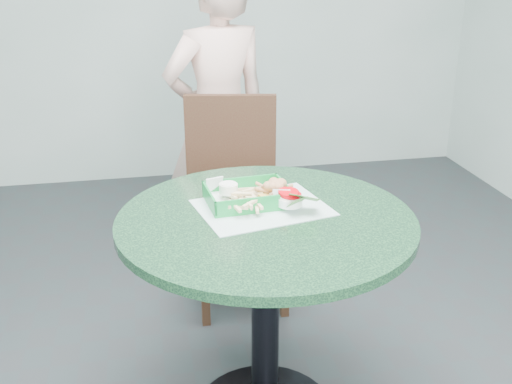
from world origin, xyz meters
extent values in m
cylinder|color=black|center=(0.00, 0.00, 0.38)|extent=(0.09, 0.09, 0.70)
cylinder|color=#1E3A2C|center=(0.00, 0.00, 0.73)|extent=(0.92, 0.92, 0.03)
cube|color=#301C13|center=(0.04, 0.77, 0.45)|extent=(0.41, 0.41, 0.04)
cube|color=#301C13|center=(0.04, 0.95, 0.70)|extent=(0.41, 0.04, 0.46)
cube|color=#301C13|center=(-0.14, 0.59, 0.21)|extent=(0.04, 0.04, 0.43)
cube|color=#301C13|center=(0.22, 0.59, 0.21)|extent=(0.04, 0.04, 0.43)
cube|color=#301C13|center=(-0.14, 0.94, 0.21)|extent=(0.04, 0.04, 0.43)
cube|color=#301C13|center=(0.22, 0.94, 0.21)|extent=(0.04, 0.04, 0.43)
imported|color=beige|center=(0.01, 1.18, 0.75)|extent=(0.63, 0.51, 1.50)
cube|color=silver|center=(0.00, 0.06, 0.75)|extent=(0.45, 0.37, 0.00)
cube|color=#108E38|center=(-0.04, 0.11, 0.76)|extent=(0.26, 0.19, 0.01)
cube|color=white|center=(-0.04, 0.11, 0.76)|extent=(0.25, 0.18, 0.00)
cube|color=#108E38|center=(-0.04, 0.20, 0.78)|extent=(0.26, 0.01, 0.04)
cube|color=#108E38|center=(-0.04, 0.02, 0.78)|extent=(0.26, 0.01, 0.04)
cube|color=#108E38|center=(0.09, 0.11, 0.78)|extent=(0.01, 0.19, 0.04)
cube|color=#108E38|center=(-0.16, 0.11, 0.78)|extent=(0.01, 0.19, 0.04)
cylinder|color=gold|center=(0.05, 0.09, 0.78)|extent=(0.11, 0.11, 0.02)
cylinder|color=white|center=(-0.09, 0.13, 0.80)|extent=(0.06, 0.06, 0.03)
cylinder|color=white|center=(-0.09, 0.13, 0.82)|extent=(0.05, 0.05, 0.00)
cylinder|color=white|center=(0.08, 0.02, 0.78)|extent=(0.08, 0.08, 0.03)
torus|color=white|center=(0.08, 0.02, 0.80)|extent=(0.07, 0.07, 0.01)
cylinder|color=red|center=(0.08, 0.02, 0.80)|extent=(0.07, 0.07, 0.01)
camera|label=1|loc=(-0.35, -1.62, 1.53)|focal=42.00mm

